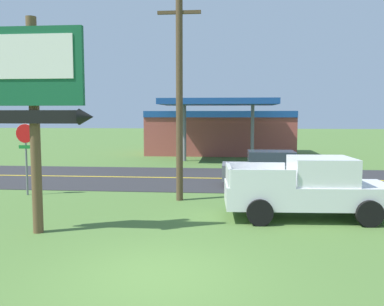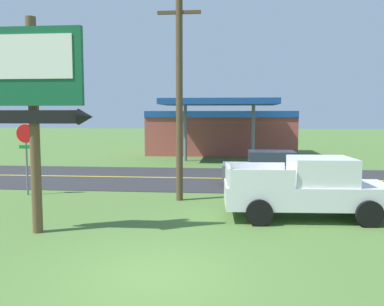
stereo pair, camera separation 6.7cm
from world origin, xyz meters
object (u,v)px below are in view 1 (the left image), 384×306
(stop_sign, at_px, (26,146))
(car_grey_near_lane, at_px, (268,168))
(utility_pole, at_px, (179,83))
(motel_sign, at_px, (33,88))
(gas_station, at_px, (220,131))
(pickup_white_parked_on_lawn, at_px, (309,188))

(stop_sign, distance_m, car_grey_near_lane, 10.64)
(stop_sign, xyz_separation_m, utility_pole, (6.40, -0.42, 2.46))
(motel_sign, height_order, car_grey_near_lane, motel_sign)
(motel_sign, distance_m, car_grey_near_lane, 11.40)
(motel_sign, distance_m, gas_station, 24.42)
(pickup_white_parked_on_lawn, distance_m, car_grey_near_lane, 5.87)
(gas_station, relative_size, car_grey_near_lane, 2.86)
(motel_sign, distance_m, pickup_white_parked_on_lawn, 8.77)
(motel_sign, bearing_deg, gas_station, 79.37)
(utility_pole, relative_size, pickup_white_parked_on_lawn, 1.59)
(stop_sign, height_order, utility_pole, utility_pole)
(motel_sign, height_order, gas_station, motel_sign)
(motel_sign, bearing_deg, utility_pole, 55.13)
(utility_pole, distance_m, gas_station, 19.27)
(pickup_white_parked_on_lawn, bearing_deg, stop_sign, 165.75)
(utility_pole, xyz_separation_m, gas_station, (1.11, 19.07, -2.55))
(motel_sign, height_order, pickup_white_parked_on_lawn, motel_sign)
(motel_sign, relative_size, car_grey_near_lane, 1.41)
(utility_pole, xyz_separation_m, pickup_white_parked_on_lawn, (4.46, -2.33, -3.53))
(utility_pole, height_order, pickup_white_parked_on_lawn, utility_pole)
(motel_sign, distance_m, stop_sign, 6.39)
(gas_station, xyz_separation_m, pickup_white_parked_on_lawn, (3.34, -21.41, -0.98))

